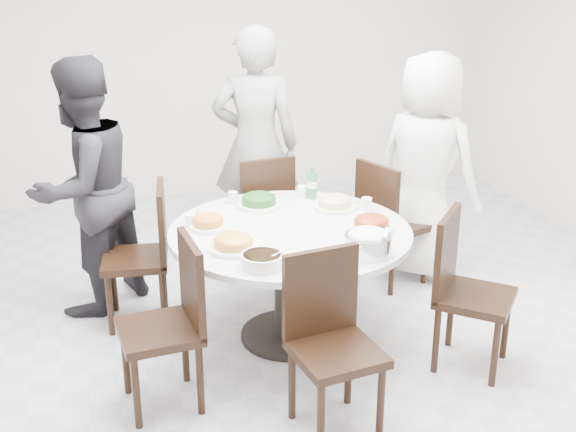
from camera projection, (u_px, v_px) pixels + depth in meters
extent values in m
cube|color=#BCBCC1|center=(272.00, 334.00, 4.73)|extent=(6.00, 6.00, 0.01)
cube|color=silver|center=(195.00, 55.00, 6.94)|extent=(6.00, 0.01, 2.80)
cylinder|color=silver|center=(290.00, 284.00, 4.57)|extent=(1.50, 1.50, 0.75)
cube|color=black|center=(394.00, 222.00, 5.31)|extent=(0.54, 0.54, 0.95)
cube|color=black|center=(259.00, 213.00, 5.50)|extent=(0.48, 0.48, 0.95)
cube|color=black|center=(135.00, 256.00, 4.73)|extent=(0.47, 0.47, 0.95)
cube|color=black|center=(159.00, 327.00, 3.85)|extent=(0.46, 0.46, 0.95)
cube|color=black|center=(337.00, 349.00, 3.65)|extent=(0.48, 0.48, 0.95)
cube|color=black|center=(476.00, 294.00, 4.22)|extent=(0.59, 0.59, 0.95)
imported|color=white|center=(427.00, 167.00, 5.34)|extent=(0.92, 0.99, 1.70)
imported|color=black|center=(256.00, 145.00, 5.62)|extent=(0.77, 0.61, 1.85)
imported|color=black|center=(84.00, 188.00, 4.81)|extent=(1.07, 1.06, 1.74)
cylinder|color=white|center=(259.00, 202.00, 4.80)|extent=(0.29, 0.29, 0.08)
cylinder|color=white|center=(335.00, 203.00, 4.77)|extent=(0.28, 0.28, 0.08)
cylinder|color=white|center=(208.00, 224.00, 4.44)|extent=(0.24, 0.24, 0.06)
cylinder|color=white|center=(371.00, 225.00, 4.42)|extent=(0.28, 0.28, 0.07)
cylinder|color=white|center=(233.00, 244.00, 4.12)|extent=(0.29, 0.29, 0.07)
cylinder|color=silver|center=(368.00, 244.00, 4.06)|extent=(0.27, 0.27, 0.12)
cylinder|color=white|center=(262.00, 260.00, 3.91)|extent=(0.24, 0.24, 0.07)
cylinder|color=#2C6E3D|center=(312.00, 182.00, 4.95)|extent=(0.07, 0.07, 0.23)
cylinder|color=white|center=(268.00, 194.00, 4.95)|extent=(0.07, 0.07, 0.08)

